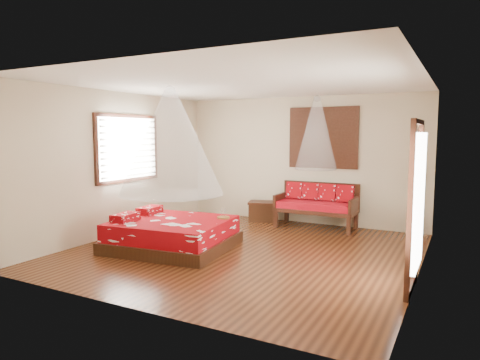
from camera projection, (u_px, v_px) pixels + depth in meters
name	position (u px, v px, depth m)	size (l,w,h in m)	color
room	(244.00, 169.00, 7.13)	(5.54, 5.54, 2.84)	#33170B
bed	(172.00, 234.00, 7.44)	(2.13, 1.97, 0.63)	black
daybed	(317.00, 203.00, 9.07)	(1.68, 0.75, 0.94)	black
storage_chest	(263.00, 211.00, 9.76)	(0.76, 0.64, 0.45)	black
shutter_panel	(323.00, 138.00, 9.22)	(1.52, 0.06, 1.32)	black
window_left	(128.00, 148.00, 8.53)	(0.10, 1.74, 1.34)	black
glazed_door	(414.00, 207.00, 5.37)	(0.08, 1.02, 2.16)	black
wine_tray	(223.00, 216.00, 7.53)	(0.22, 0.22, 0.18)	brown
mosquito_net_main	(171.00, 142.00, 7.26)	(1.78, 1.78, 1.80)	white
mosquito_net_daybed	(316.00, 133.00, 8.80)	(0.87, 0.87, 1.50)	white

